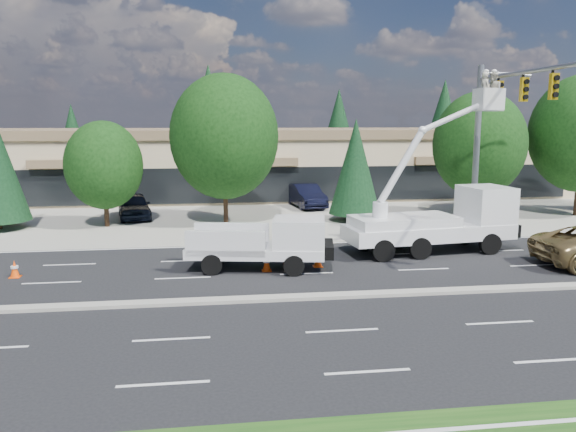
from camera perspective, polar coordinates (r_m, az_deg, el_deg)
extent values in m
plane|color=black|center=(20.09, 3.43, -8.30)|extent=(140.00, 140.00, 0.00)
cube|color=#9B998D|center=(39.42, -2.12, 0.62)|extent=(140.00, 22.00, 0.01)
cube|color=#9B998D|center=(20.07, 3.43, -8.13)|extent=(120.00, 0.55, 0.12)
cube|color=tan|center=(49.03, -3.27, 5.32)|extent=(50.00, 15.00, 5.00)
cube|color=brown|center=(48.91, -3.30, 8.42)|extent=(50.40, 15.40, 0.70)
cube|color=black|center=(41.64, -2.46, 3.18)|extent=(48.00, 0.12, 2.60)
cylinder|color=#332114|center=(36.39, -27.25, -0.58)|extent=(0.26, 0.26, 0.80)
cylinder|color=#332114|center=(34.72, -17.97, 0.60)|extent=(0.28, 0.28, 2.02)
ellipsoid|color=black|center=(34.43, -18.19, 4.93)|extent=(4.48, 4.48, 5.15)
cylinder|color=#332114|center=(34.09, -6.35, 1.61)|extent=(0.28, 0.28, 2.91)
ellipsoid|color=black|center=(33.77, -6.48, 8.00)|extent=(6.46, 6.46, 7.43)
cylinder|color=#332114|center=(35.34, 6.76, 0.16)|extent=(0.26, 0.26, 0.80)
cone|color=black|center=(34.97, 6.85, 5.00)|extent=(3.21, 3.21, 5.86)
cylinder|color=#332114|center=(37.98, 18.57, 1.76)|extent=(0.28, 0.28, 2.61)
ellipsoid|color=black|center=(37.69, 18.85, 6.90)|extent=(5.80, 5.80, 6.67)
cylinder|color=#332114|center=(62.68, -20.81, 3.72)|extent=(0.26, 0.26, 0.80)
cone|color=black|center=(62.44, -21.02, 7.23)|extent=(4.01, 4.01, 7.33)
cylinder|color=#332114|center=(61.03, -7.88, 4.12)|extent=(0.26, 0.26, 0.80)
cone|color=black|center=(60.76, -8.01, 9.80)|extent=(6.09, 6.09, 11.13)
cylinder|color=#332114|center=(62.55, 5.09, 4.30)|extent=(0.26, 0.26, 0.80)
cone|color=black|center=(62.29, 5.16, 8.68)|extent=(4.89, 4.89, 8.93)
cylinder|color=#332114|center=(66.22, 15.30, 4.30)|extent=(0.26, 0.26, 0.80)
cone|color=black|center=(65.97, 15.51, 8.93)|extent=(5.44, 5.44, 9.94)
cylinder|color=gray|center=(31.18, 18.59, 6.05)|extent=(0.32, 0.32, 9.00)
cylinder|color=gray|center=(26.82, 23.84, 13.37)|extent=(0.20, 10.00, 0.20)
cylinder|color=gray|center=(31.82, 21.15, 13.37)|extent=(2.60, 0.12, 0.12)
cube|color=gold|center=(29.38, 20.65, 11.71)|extent=(0.32, 0.22, 1.05)
cube|color=gold|center=(27.46, 22.85, 11.76)|extent=(0.32, 0.22, 1.05)
cube|color=gold|center=(25.58, 25.37, 11.80)|extent=(0.32, 0.22, 1.05)
cube|color=white|center=(23.64, -3.28, -3.51)|extent=(6.00, 3.07, 0.43)
cube|color=white|center=(23.38, 1.13, -1.97)|extent=(2.43, 2.39, 1.43)
cube|color=black|center=(23.34, 2.65, -1.52)|extent=(0.40, 1.80, 0.95)
cube|color=white|center=(24.55, -5.73, -1.91)|extent=(3.24, 0.85, 1.05)
cube|color=white|center=(22.80, -6.38, -2.82)|extent=(3.24, 0.85, 1.05)
cube|color=white|center=(27.40, 14.09, -1.54)|extent=(8.28, 3.42, 0.70)
cube|color=white|center=(28.80, 19.43, 0.86)|extent=(2.29, 2.60, 2.01)
cube|color=black|center=(29.21, 20.67, 1.20)|extent=(0.34, 2.00, 1.21)
cube|color=white|center=(26.70, 11.68, -0.54)|extent=(5.08, 2.91, 0.50)
cylinder|color=white|center=(26.09, 9.35, 0.53)|extent=(0.70, 0.70, 0.80)
cube|color=white|center=(28.41, 19.70, 11.08)|extent=(1.21, 1.04, 1.08)
imported|color=beige|center=(28.31, 19.37, 11.93)|extent=(0.49, 0.68, 1.73)
imported|color=beige|center=(28.56, 20.12, 11.86)|extent=(0.76, 0.92, 1.73)
ellipsoid|color=white|center=(28.36, 19.47, 13.71)|extent=(0.26, 0.26, 0.18)
ellipsoid|color=white|center=(28.61, 20.22, 13.62)|extent=(0.26, 0.26, 0.18)
cube|color=#FF4908|center=(25.10, -25.97, -5.58)|extent=(0.40, 0.40, 0.03)
cone|color=#FF4908|center=(25.02, -26.02, -4.84)|extent=(0.36, 0.36, 0.70)
cylinder|color=white|center=(25.00, -26.03, -4.68)|extent=(0.29, 0.29, 0.10)
cube|color=#FF4908|center=(23.52, -2.18, -5.57)|extent=(0.40, 0.40, 0.03)
cone|color=#FF4908|center=(23.43, -2.19, -4.78)|extent=(0.36, 0.36, 0.70)
cylinder|color=white|center=(23.42, -2.19, -4.61)|extent=(0.29, 0.29, 0.10)
cube|color=#FF4908|center=(24.22, 3.04, -5.13)|extent=(0.40, 0.40, 0.03)
cone|color=#FF4908|center=(24.13, 3.05, -4.36)|extent=(0.36, 0.36, 0.70)
cylinder|color=white|center=(24.12, 3.05, -4.20)|extent=(0.29, 0.29, 0.10)
imported|color=black|center=(37.29, -15.36, 1.01)|extent=(2.76, 5.03, 1.62)
imported|color=black|center=(40.66, 1.85, 2.08)|extent=(2.47, 5.25, 1.66)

